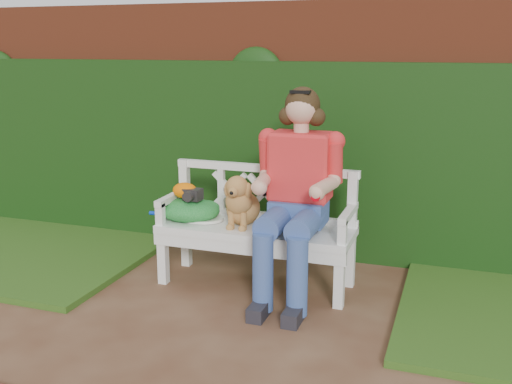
% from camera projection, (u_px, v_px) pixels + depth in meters
% --- Properties ---
extents(ground, '(60.00, 60.00, 0.00)m').
position_uv_depth(ground, '(216.00, 332.00, 3.93)').
color(ground, '#4E2B1A').
extents(brick_wall, '(10.00, 0.30, 2.20)m').
position_uv_depth(brick_wall, '(296.00, 128.00, 5.41)').
color(brick_wall, brown).
rests_on(brick_wall, ground).
extents(ivy_hedge, '(10.00, 0.18, 1.70)m').
position_uv_depth(ivy_hedge, '(289.00, 160.00, 5.27)').
color(ivy_hedge, '#12350C').
rests_on(ivy_hedge, ground).
extents(grass_left, '(2.60, 2.00, 0.05)m').
position_uv_depth(grass_left, '(14.00, 247.00, 5.52)').
color(grass_left, '#325E1F').
rests_on(grass_left, ground).
extents(garden_bench, '(1.63, 0.76, 0.48)m').
position_uv_depth(garden_bench, '(256.00, 256.00, 4.66)').
color(garden_bench, white).
rests_on(garden_bench, ground).
extents(seated_woman, '(0.91, 1.06, 1.59)m').
position_uv_depth(seated_woman, '(298.00, 190.00, 4.40)').
color(seated_woman, '#CE2048').
rests_on(seated_woman, ground).
extents(dog, '(0.36, 0.43, 0.42)m').
position_uv_depth(dog, '(242.00, 199.00, 4.57)').
color(dog, brown).
rests_on(dog, garden_bench).
extents(tennis_racket, '(0.73, 0.51, 0.03)m').
position_uv_depth(tennis_racket, '(198.00, 218.00, 4.76)').
color(tennis_racket, white).
rests_on(tennis_racket, garden_bench).
extents(green_bag, '(0.52, 0.40, 0.17)m').
position_uv_depth(green_bag, '(189.00, 209.00, 4.75)').
color(green_bag, green).
rests_on(green_bag, garden_bench).
extents(camera_item, '(0.15, 0.11, 0.09)m').
position_uv_depth(camera_item, '(193.00, 194.00, 4.68)').
color(camera_item, black).
rests_on(camera_item, green_bag).
extents(baseball_glove, '(0.24, 0.22, 0.13)m').
position_uv_depth(baseball_glove, '(185.00, 191.00, 4.73)').
color(baseball_glove, orange).
rests_on(baseball_glove, green_bag).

